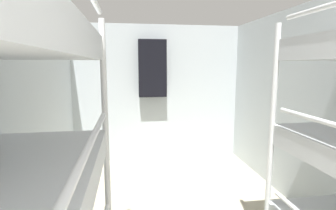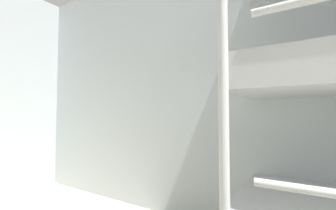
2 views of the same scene
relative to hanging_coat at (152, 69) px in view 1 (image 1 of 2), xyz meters
name	(u,v)px [view 1 (image 1 of 2)]	position (x,y,z in m)	size (l,w,h in m)	color
wall_back	(157,93)	(0.09, 0.15, -0.41)	(2.84, 0.06, 2.22)	silver
hanging_coat	(152,69)	(0.00, 0.00, 0.00)	(0.44, 0.12, 0.90)	black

